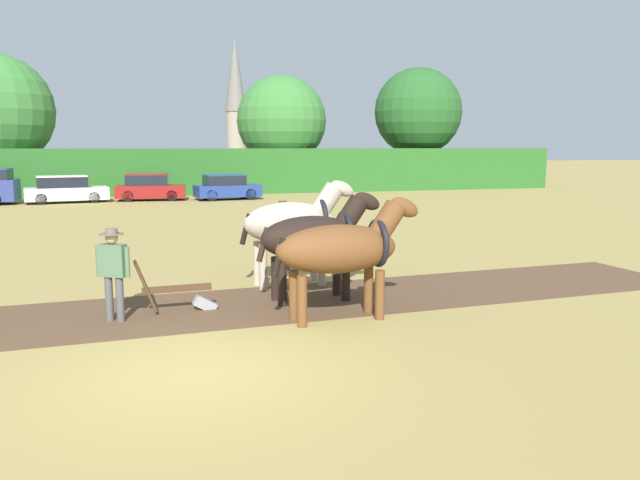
{
  "coord_description": "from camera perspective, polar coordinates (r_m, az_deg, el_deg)",
  "views": [
    {
      "loc": [
        -0.69,
        -8.55,
        3.14
      ],
      "look_at": [
        3.19,
        4.59,
        1.1
      ],
      "focal_mm": 35.0,
      "sensor_mm": 36.0,
      "label": 1
    }
  ],
  "objects": [
    {
      "name": "ground_plane",
      "position": [
        9.13,
        -11.33,
        -11.82
      ],
      "size": [
        240.0,
        240.0,
        0.0
      ],
      "primitive_type": "plane",
      "color": "#998447"
    },
    {
      "name": "plowed_furrow_strip",
      "position": [
        12.37,
        -17.79,
        -6.64
      ],
      "size": [
        25.24,
        4.29,
        0.01
      ],
      "primitive_type": "cube",
      "rotation": [
        0.0,
        0.0,
        0.05
      ],
      "color": "brown",
      "rests_on": "ground"
    },
    {
      "name": "hedgerow",
      "position": [
        42.36,
        -15.6,
        5.99
      ],
      "size": [
        59.89,
        1.34,
        3.06
      ],
      "primitive_type": "cube",
      "color": "#286023",
      "rests_on": "ground"
    },
    {
      "name": "tree_center_left",
      "position": [
        46.87,
        -3.55,
        10.84
      ],
      "size": [
        6.59,
        6.59,
        8.39
      ],
      "color": "#4C3823",
      "rests_on": "ground"
    },
    {
      "name": "tree_center",
      "position": [
        50.14,
        8.94,
        11.49
      ],
      "size": [
        6.79,
        6.79,
        9.26
      ],
      "color": "#423323",
      "rests_on": "ground"
    },
    {
      "name": "church_spire",
      "position": [
        76.62,
        -7.72,
        12.46
      ],
      "size": [
        2.52,
        2.52,
        16.34
      ],
      "color": "gray",
      "rests_on": "ground"
    },
    {
      "name": "draft_horse_lead_left",
      "position": [
        11.34,
        2.08,
        -0.8
      ],
      "size": [
        2.93,
        1.04,
        2.3
      ],
      "rotation": [
        0.0,
        0.0,
        0.05
      ],
      "color": "brown",
      "rests_on": "ground"
    },
    {
      "name": "draft_horse_lead_right",
      "position": [
        12.77,
        -0.42,
        0.24
      ],
      "size": [
        2.74,
        1.04,
        2.3
      ],
      "rotation": [
        0.0,
        0.0,
        0.05
      ],
      "color": "black",
      "rests_on": "ground"
    },
    {
      "name": "draft_horse_trail_left",
      "position": [
        14.2,
        -2.41,
        1.58
      ],
      "size": [
        2.78,
        1.1,
        2.46
      ],
      "rotation": [
        0.0,
        0.0,
        0.05
      ],
      "color": "#B2A38E",
      "rests_on": "ground"
    },
    {
      "name": "plow",
      "position": [
        12.37,
        -12.34,
        -4.93
      ],
      "size": [
        1.57,
        0.48,
        1.13
      ],
      "rotation": [
        0.0,
        0.0,
        0.05
      ],
      "color": "#4C331E",
      "rests_on": "ground"
    },
    {
      "name": "farmer_at_plow",
      "position": [
        11.83,
        -18.4,
        -2.39
      ],
      "size": [
        0.59,
        0.43,
        1.71
      ],
      "rotation": [
        0.0,
        0.0,
        1.05
      ],
      "color": "#4C4C4C",
      "rests_on": "ground"
    },
    {
      "name": "farmer_beside_team",
      "position": [
        16.09,
        -3.41,
        1.01
      ],
      "size": [
        0.61,
        0.45,
        1.78
      ],
      "rotation": [
        0.0,
        0.0,
        1.05
      ],
      "color": "#4C4C4C",
      "rests_on": "ground"
    },
    {
      "name": "parked_car_left",
      "position": [
        38.42,
        -22.26,
        4.26
      ],
      "size": [
        4.66,
        2.39,
        1.54
      ],
      "rotation": [
        0.0,
        0.0,
        0.16
      ],
      "color": "silver",
      "rests_on": "ground"
    },
    {
      "name": "parked_car_center_left",
      "position": [
        38.56,
        -15.3,
        4.64
      ],
      "size": [
        4.14,
        2.15,
        1.59
      ],
      "rotation": [
        0.0,
        0.0,
        -0.1
      ],
      "color": "maroon",
      "rests_on": "ground"
    },
    {
      "name": "parked_car_center",
      "position": [
        38.19,
        -8.54,
        4.77
      ],
      "size": [
        4.05,
        2.28,
        1.52
      ],
      "rotation": [
        0.0,
        0.0,
        0.14
      ],
      "color": "navy",
      "rests_on": "ground"
    }
  ]
}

